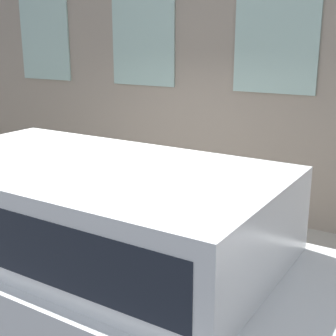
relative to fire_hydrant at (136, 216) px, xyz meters
The scene contains 5 objects.
ground_plane 0.89m from the fire_hydrant, behind, with size 80.00×80.00×0.00m, color #2D2D30.
sidewalk 0.70m from the fire_hydrant, ahead, with size 2.39×60.00×0.17m.
fire_hydrant is the anchor object (origin of this frame).
person 0.88m from the fire_hydrant, 79.98° to the right, with size 0.27×0.18×1.11m.
parked_truck_white_near 1.98m from the fire_hydrant, 155.94° to the right, with size 1.80×4.72×1.75m.
Camera 1 is at (-3.64, -3.17, 2.66)m, focal length 50.00 mm.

